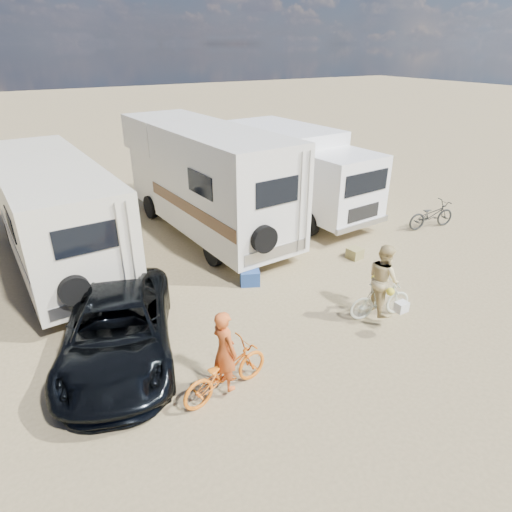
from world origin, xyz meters
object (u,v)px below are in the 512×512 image
cooler (250,278)px  crate (355,253)px  bike_man (225,372)px  bike_parked (431,215)px  dark_suv (118,329)px  rider_woman (382,285)px  rv_left (54,216)px  rider_man (225,358)px  rv_main (205,182)px  box_truck (298,173)px  bike_woman (380,300)px

cooler → crate: cooler is taller
bike_man → bike_parked: bike_man is taller
dark_suv → bike_man: (1.49, -2.20, -0.17)m
bike_parked → dark_suv: bearing=106.9°
rider_woman → crate: size_ratio=4.26×
rv_left → rider_man: rv_left is taller
bike_man → bike_parked: bearing=-79.9°
bike_man → rider_man: (0.00, 0.00, 0.33)m
rv_main → rv_left: 5.01m
dark_suv → rider_woman: 6.26m
rider_man → box_truck: bearing=-52.8°
bike_man → rider_man: rider_man is taller
rv_left → dark_suv: size_ratio=1.68×
rider_man → rider_woman: bearing=-94.5°
bike_man → crate: bike_man is taller
box_truck → bike_woman: box_truck is taller
rider_woman → bike_parked: size_ratio=0.93×
rv_left → dark_suv: rv_left is taller
rv_main → bike_woman: (1.40, -7.29, -1.39)m
rv_main → box_truck: 3.99m
bike_man → dark_suv: bearing=23.5°
bike_parked → rv_main: bearing=71.0°
dark_suv → rider_woman: (6.02, -1.72, 0.22)m
rv_left → bike_parked: (12.33, -3.69, -1.09)m
bike_parked → rider_man: bearing=119.2°
rv_main → bike_woman: size_ratio=5.07×
dark_suv → rider_man: 2.66m
rv_main → dark_suv: size_ratio=1.70×
rv_main → crate: rv_main is taller
dark_suv → crate: bearing=26.5°
rv_main → rider_man: size_ratio=4.92×
bike_woman → bike_parked: size_ratio=0.85×
dark_suv → box_truck: bearing=51.3°
dark_suv → rider_woman: bearing=2.1°
rv_main → rider_woman: bearing=-83.5°
crate → rider_man: bearing=-151.9°
bike_woman → crate: size_ratio=3.88×
dark_suv → crate: 7.86m
box_truck → bike_parked: bearing=-53.9°
box_truck → bike_woman: size_ratio=4.31×
rv_main → cooler: bearing=-102.4°
dark_suv → bike_parked: bearing=26.3°
dark_suv → bike_woman: size_ratio=2.98×
rv_main → rider_woman: size_ratio=4.62×
rider_man → bike_parked: size_ratio=0.87×
cooler → crate: 3.75m
cooler → crate: (3.75, -0.18, -0.05)m
rv_main → rv_left: size_ratio=1.01×
bike_man → bike_parked: (10.46, 3.94, -0.00)m
box_truck → dark_suv: 10.33m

